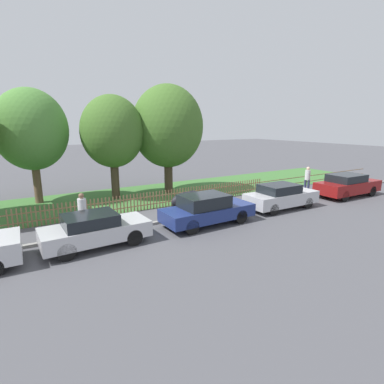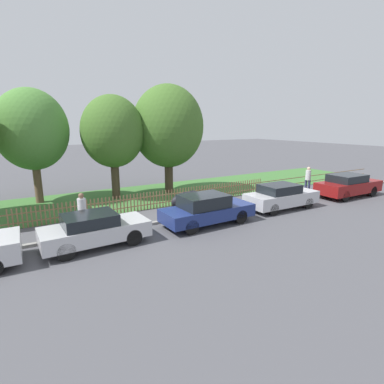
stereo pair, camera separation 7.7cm
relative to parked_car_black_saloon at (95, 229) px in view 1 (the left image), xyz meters
The scene contains 14 objects.
ground_plane 4.67m from the parked_car_black_saloon, 13.72° to the left, with size 120.00×120.00×0.00m, color #4C4C51.
kerb_stone 4.69m from the parked_car_black_saloon, 14.92° to the left, with size 39.53×0.20×0.12m, color gray.
grass_strip 8.23m from the parked_car_black_saloon, 56.80° to the left, with size 39.53×6.35×0.01m, color #3D7033.
park_fence 5.83m from the parked_car_black_saloon, 39.50° to the left, with size 39.53×0.05×0.96m.
parked_car_black_saloon is the anchor object (origin of this frame).
parked_car_navy_estate 5.08m from the parked_car_black_saloon, ahead, with size 4.43×1.78×1.43m.
parked_car_red_compact 10.06m from the parked_car_black_saloon, ahead, with size 4.23×1.71×1.38m.
parked_car_white_van 15.94m from the parked_car_black_saloon, ahead, with size 4.60×1.87×1.46m.
covered_motorcycle 5.74m from the parked_car_black_saloon, 21.86° to the left, with size 1.98×0.91×1.12m.
tree_behind_motorcycle 9.18m from the parked_car_black_saloon, 98.90° to the left, with size 3.99×3.99×6.57m.
tree_mid_park 8.44m from the parked_car_black_saloon, 67.48° to the left, with size 3.77×3.77×6.30m.
tree_far_left 10.28m from the parked_car_black_saloon, 46.57° to the left, with size 4.66×4.66×7.10m.
pedestrian_near_fence 14.95m from the parked_car_black_saloon, ahead, with size 0.39×0.40×1.74m.
pedestrian_by_lamp 1.78m from the parked_car_black_saloon, 92.91° to the left, with size 0.44×0.44×1.75m.
Camera 1 is at (-6.84, -12.21, 4.58)m, focal length 28.00 mm.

